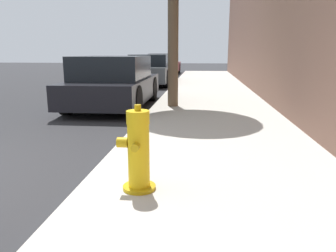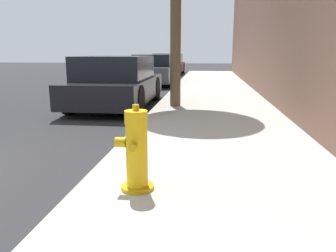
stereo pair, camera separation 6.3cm
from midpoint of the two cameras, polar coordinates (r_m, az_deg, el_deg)
The scene contains 5 objects.
sidewalk_slab at distance 3.33m, azimuth 9.24°, elevation -11.57°, with size 2.88×40.00×0.15m.
fire_hydrant at distance 3.10m, azimuth -5.79°, elevation -4.49°, with size 0.36×0.37×0.82m.
parked_car_near at distance 8.78m, azimuth -9.61°, elevation 7.48°, with size 1.84×4.03×1.33m.
parked_car_mid at distance 14.95m, azimuth -2.98°, elevation 9.77°, with size 1.75×4.34×1.32m.
parked_car_far at distance 21.60m, azimuth -0.73°, elevation 10.69°, with size 1.86×4.48×1.33m.
Camera 1 is at (3.27, -3.03, 1.44)m, focal length 35.00 mm.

